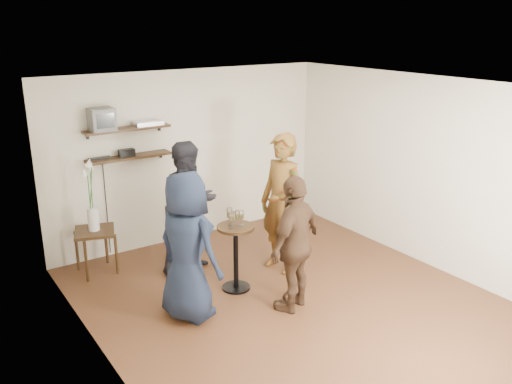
# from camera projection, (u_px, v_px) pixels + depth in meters

# --- Properties ---
(room) EXTENTS (4.58, 5.08, 2.68)m
(room) POSITION_uv_depth(u_px,v_px,m) (289.00, 199.00, 6.26)
(room) COLOR #472417
(room) RESTS_ON ground
(shelf_upper) EXTENTS (1.20, 0.25, 0.04)m
(shelf_upper) POSITION_uv_depth(u_px,v_px,m) (127.00, 129.00, 7.44)
(shelf_upper) COLOR black
(shelf_upper) RESTS_ON room
(shelf_lower) EXTENTS (1.20, 0.25, 0.04)m
(shelf_lower) POSITION_uv_depth(u_px,v_px,m) (129.00, 157.00, 7.56)
(shelf_lower) COLOR black
(shelf_lower) RESTS_ON room
(crt_monitor) EXTENTS (0.32, 0.30, 0.30)m
(crt_monitor) POSITION_uv_depth(u_px,v_px,m) (101.00, 119.00, 7.20)
(crt_monitor) COLOR #59595B
(crt_monitor) RESTS_ON shelf_upper
(dvd_deck) EXTENTS (0.40, 0.24, 0.06)m
(dvd_deck) POSITION_uv_depth(u_px,v_px,m) (148.00, 123.00, 7.58)
(dvd_deck) COLOR silver
(dvd_deck) RESTS_ON shelf_upper
(radio) EXTENTS (0.22, 0.10, 0.10)m
(radio) POSITION_uv_depth(u_px,v_px,m) (127.00, 153.00, 7.52)
(radio) COLOR black
(radio) RESTS_ON shelf_lower
(power_strip) EXTENTS (0.30, 0.05, 0.03)m
(power_strip) POSITION_uv_depth(u_px,v_px,m) (99.00, 158.00, 7.37)
(power_strip) COLOR black
(power_strip) RESTS_ON shelf_lower
(side_table) EXTENTS (0.64, 0.64, 0.61)m
(side_table) POSITION_uv_depth(u_px,v_px,m) (95.00, 237.00, 7.24)
(side_table) COLOR black
(side_table) RESTS_ON room
(vase_lilies) EXTENTS (0.20, 0.20, 1.01)m
(vase_lilies) POSITION_uv_depth(u_px,v_px,m) (92.00, 208.00, 7.11)
(vase_lilies) COLOR silver
(vase_lilies) RESTS_ON side_table
(drinks_table) EXTENTS (0.47, 0.47, 0.86)m
(drinks_table) POSITION_uv_depth(u_px,v_px,m) (236.00, 249.00, 6.76)
(drinks_table) COLOR black
(drinks_table) RESTS_ON room
(wine_glass_fl) EXTENTS (0.07, 0.07, 0.21)m
(wine_glass_fl) POSITION_uv_depth(u_px,v_px,m) (231.00, 217.00, 6.56)
(wine_glass_fl) COLOR silver
(wine_glass_fl) RESTS_ON drinks_table
(wine_glass_fr) EXTENTS (0.06, 0.06, 0.19)m
(wine_glass_fr) POSITION_uv_depth(u_px,v_px,m) (241.00, 215.00, 6.65)
(wine_glass_fr) COLOR silver
(wine_glass_fr) RESTS_ON drinks_table
(wine_glass_bl) EXTENTS (0.07, 0.07, 0.22)m
(wine_glass_bl) POSITION_uv_depth(u_px,v_px,m) (230.00, 213.00, 6.67)
(wine_glass_bl) COLOR silver
(wine_glass_bl) RESTS_ON drinks_table
(wine_glass_br) EXTENTS (0.06, 0.06, 0.19)m
(wine_glass_br) POSITION_uv_depth(u_px,v_px,m) (237.00, 215.00, 6.66)
(wine_glass_br) COLOR silver
(wine_glass_br) RESTS_ON drinks_table
(person_plaid) EXTENTS (0.57, 0.76, 1.89)m
(person_plaid) POSITION_uv_depth(u_px,v_px,m) (282.00, 203.00, 7.21)
(person_plaid) COLOR #A82913
(person_plaid) RESTS_ON room
(person_dark) EXTENTS (1.01, 0.87, 1.80)m
(person_dark) POSITION_uv_depth(u_px,v_px,m) (190.00, 208.00, 7.19)
(person_dark) COLOR black
(person_dark) RESTS_ON room
(person_navy) EXTENTS (0.79, 0.98, 1.73)m
(person_navy) POSITION_uv_depth(u_px,v_px,m) (187.00, 247.00, 6.03)
(person_navy) COLOR #151D30
(person_navy) RESTS_ON room
(person_brown) EXTENTS (1.04, 0.74, 1.64)m
(person_brown) POSITION_uv_depth(u_px,v_px,m) (295.00, 244.00, 6.24)
(person_brown) COLOR #422B1C
(person_brown) RESTS_ON room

